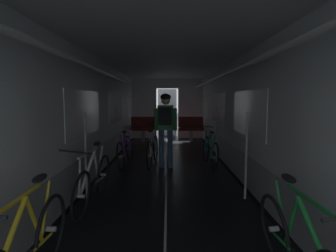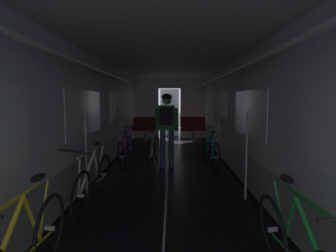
{
  "view_description": "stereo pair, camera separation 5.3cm",
  "coord_description": "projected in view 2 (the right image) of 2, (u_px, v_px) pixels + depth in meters",
  "views": [
    {
      "loc": [
        0.03,
        -2.11,
        1.59
      ],
      "look_at": [
        0.0,
        4.41,
        0.95
      ],
      "focal_mm": 28.92,
      "sensor_mm": 36.0,
      "label": 1
    },
    {
      "loc": [
        0.09,
        -2.11,
        1.59
      ],
      "look_at": [
        0.0,
        4.41,
        0.95
      ],
      "focal_mm": 28.92,
      "sensor_mm": 36.0,
      "label": 2
    }
  ],
  "objects": [
    {
      "name": "person_cyclist_aisle",
      "position": [
        167.0,
        122.0,
        6.22
      ],
      "size": [
        0.54,
        0.4,
        1.73
      ],
      "color": "#384C75",
      "rests_on": "ground"
    },
    {
      "name": "bicycle_yellow",
      "position": [
        22.0,
        252.0,
        2.14
      ],
      "size": [
        0.44,
        1.69,
        0.95
      ],
      "color": "black",
      "rests_on": "ground"
    },
    {
      "name": "bench_seat_far_right",
      "position": [
        193.0,
        127.0,
        10.23
      ],
      "size": [
        0.98,
        0.51,
        0.95
      ],
      "color": "gray",
      "rests_on": "ground"
    },
    {
      "name": "bicycle_teal",
      "position": [
        211.0,
        151.0,
        6.35
      ],
      "size": [
        0.44,
        1.69,
        0.95
      ],
      "color": "black",
      "rests_on": "ground"
    },
    {
      "name": "bench_seat_far_left",
      "position": [
        145.0,
        127.0,
        10.25
      ],
      "size": [
        0.98,
        0.51,
        0.95
      ],
      "color": "gray",
      "rests_on": "ground"
    },
    {
      "name": "bicycle_silver_in_aisle",
      "position": [
        154.0,
        149.0,
        6.56
      ],
      "size": [
        0.44,
        1.69,
        0.93
      ],
      "color": "black",
      "rests_on": "ground"
    },
    {
      "name": "train_car_shell",
      "position": [
        168.0,
        94.0,
        5.68
      ],
      "size": [
        3.14,
        12.34,
        2.57
      ],
      "color": "black",
      "rests_on": "ground"
    },
    {
      "name": "bicycle_purple",
      "position": [
        127.0,
        150.0,
        6.49
      ],
      "size": [
        0.44,
        1.69,
        0.95
      ],
      "color": "black",
      "rests_on": "ground"
    },
    {
      "name": "bicycle_white",
      "position": [
        93.0,
        180.0,
        4.06
      ],
      "size": [
        0.44,
        1.69,
        0.95
      ],
      "color": "black",
      "rests_on": "ground"
    }
  ]
}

